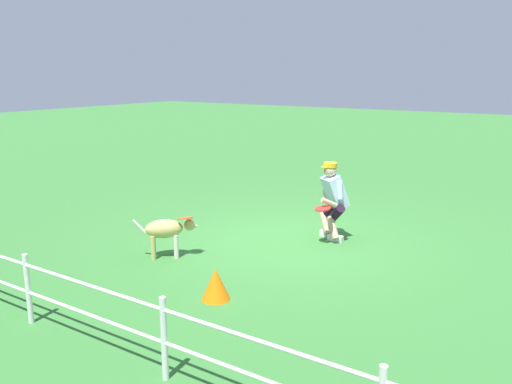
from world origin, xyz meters
TOP-DOWN VIEW (x-y plane):
  - ground_plane at (0.00, 0.00)m, footprint 60.00×60.00m
  - person at (-0.49, -0.51)m, footprint 0.61×0.71m
  - dog at (1.19, 1.65)m, footprint 0.76×0.71m
  - frisbee_flying at (0.96, 1.51)m, footprint 0.26×0.26m
  - frisbee_held at (-0.50, -0.12)m, footprint 0.33×0.33m
  - fence at (0.00, 4.08)m, footprint 14.17×0.06m
  - training_cone at (-0.34, 2.46)m, footprint 0.36×0.36m

SIDE VIEW (x-z plane):
  - ground_plane at x=0.00m, z-range 0.00..0.00m
  - training_cone at x=-0.34m, z-range 0.00..0.40m
  - dog at x=1.19m, z-range 0.11..0.72m
  - fence at x=0.00m, z-range 0.07..0.88m
  - frisbee_flying at x=0.96m, z-range 0.57..0.65m
  - frisbee_held at x=-0.50m, z-range 0.57..0.65m
  - person at x=-0.49m, z-range 0.05..1.34m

